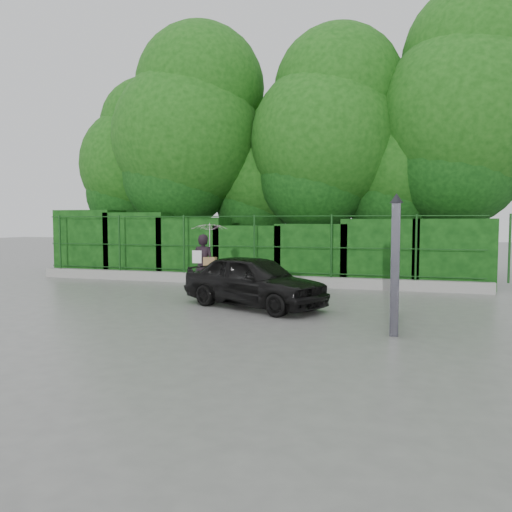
# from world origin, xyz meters

# --- Properties ---
(ground) EXTENTS (80.00, 80.00, 0.00)m
(ground) POSITION_xyz_m (0.00, 0.00, 0.00)
(ground) COLOR gray
(kerb) EXTENTS (14.00, 0.25, 0.30)m
(kerb) POSITION_xyz_m (0.00, 4.50, 0.15)
(kerb) COLOR #9E9E99
(kerb) RESTS_ON ground
(fence) EXTENTS (14.13, 0.06, 1.80)m
(fence) POSITION_xyz_m (0.22, 4.50, 1.20)
(fence) COLOR #133E13
(fence) RESTS_ON kerb
(hedge) EXTENTS (14.20, 1.20, 2.29)m
(hedge) POSITION_xyz_m (-0.23, 5.50, 1.01)
(hedge) COLOR black
(hedge) RESTS_ON ground
(trees) EXTENTS (17.10, 6.15, 8.08)m
(trees) POSITION_xyz_m (1.14, 7.74, 4.62)
(trees) COLOR black
(trees) RESTS_ON ground
(gate) EXTENTS (0.22, 2.33, 2.36)m
(gate) POSITION_xyz_m (4.60, -0.72, 1.19)
(gate) COLOR black
(gate) RESTS_ON ground
(woman) EXTENTS (0.91, 0.93, 1.87)m
(woman) POSITION_xyz_m (-0.08, 2.01, 1.23)
(woman) COLOR black
(woman) RESTS_ON ground
(car) EXTENTS (3.70, 2.64, 1.17)m
(car) POSITION_xyz_m (1.54, 0.78, 0.59)
(car) COLOR black
(car) RESTS_ON ground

